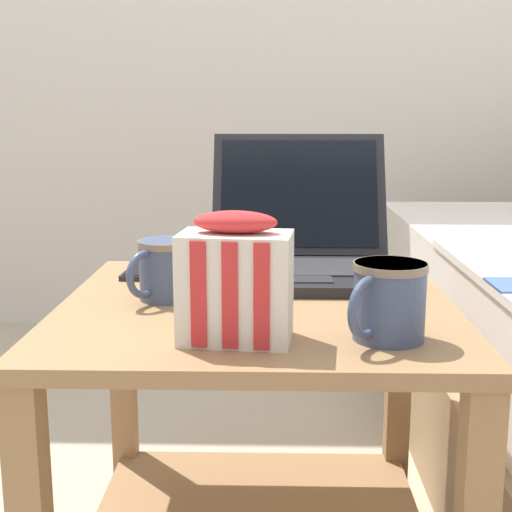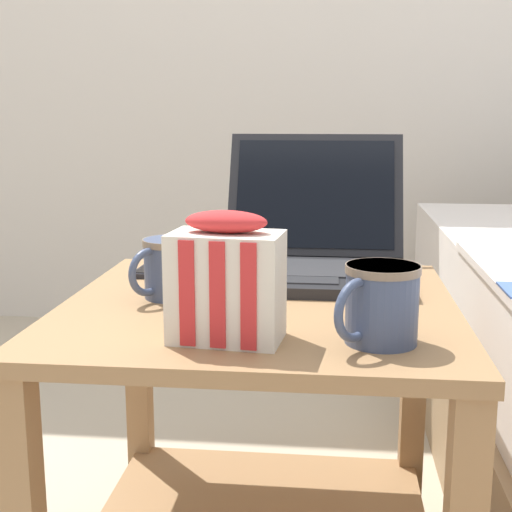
% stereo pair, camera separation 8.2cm
% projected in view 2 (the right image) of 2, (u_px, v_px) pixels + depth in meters
% --- Properties ---
extents(bedside_table, '(0.59, 0.59, 0.52)m').
position_uv_depth(bedside_table, '(259.00, 417.00, 1.11)').
color(bedside_table, '#997047').
rests_on(bedside_table, ground_plane).
extents(laptop, '(0.33, 0.36, 0.24)m').
position_uv_depth(laptop, '(312.00, 247.00, 1.25)').
color(laptop, black).
rests_on(laptop, bedside_table).
extents(mug_front_left, '(0.10, 0.12, 0.09)m').
position_uv_depth(mug_front_left, '(170.00, 265.00, 1.09)').
color(mug_front_left, '#3F4C6B').
rests_on(mug_front_left, bedside_table).
extents(mug_front_right, '(0.11, 0.12, 0.10)m').
position_uv_depth(mug_front_right, '(380.00, 300.00, 0.87)').
color(mug_front_right, '#3F4C6B').
rests_on(mug_front_right, bedside_table).
extents(snack_bag, '(0.15, 0.10, 0.16)m').
position_uv_depth(snack_bag, '(226.00, 282.00, 0.88)').
color(snack_bag, silver).
rests_on(snack_bag, bedside_table).
extents(cell_phone, '(0.08, 0.15, 0.01)m').
position_uv_depth(cell_phone, '(163.00, 268.00, 1.29)').
color(cell_phone, black).
rests_on(cell_phone, bedside_table).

